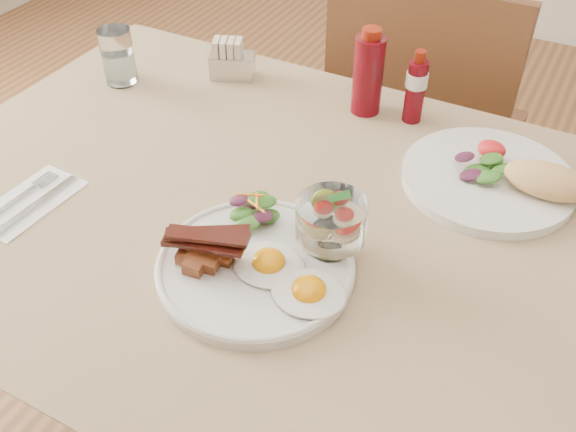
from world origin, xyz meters
name	(u,v)px	position (x,y,z in m)	size (l,w,h in m)	color
table	(299,259)	(0.00, 0.00, 0.66)	(1.33, 0.88, 0.75)	brown
chair_far	(421,131)	(0.00, 0.66, 0.52)	(0.42, 0.42, 0.93)	brown
main_plate	(255,267)	(0.00, -0.13, 0.76)	(0.28, 0.28, 0.02)	silver
fried_eggs	(288,277)	(0.05, -0.14, 0.78)	(0.20, 0.14, 0.03)	silver
bacon_potato_pile	(204,249)	(-0.06, -0.16, 0.79)	(0.13, 0.08, 0.06)	maroon
side_salad	(254,212)	(-0.05, -0.05, 0.79)	(0.08, 0.07, 0.04)	#195215
fruit_cup	(332,220)	(0.08, -0.06, 0.82)	(0.10, 0.10, 0.10)	white
second_plate	(502,178)	(0.26, 0.22, 0.77)	(0.31, 0.28, 0.07)	silver
ketchup_bottle	(368,74)	(-0.03, 0.34, 0.83)	(0.06, 0.06, 0.17)	#53040D
hot_sauce_bottle	(416,88)	(0.06, 0.35, 0.82)	(0.05, 0.05, 0.14)	#53040D
sugar_caddy	(231,62)	(-0.33, 0.33, 0.79)	(0.10, 0.08, 0.08)	silver
water_glass	(118,59)	(-0.52, 0.21, 0.80)	(0.07, 0.07, 0.11)	white
napkin_cutlery	(29,202)	(-0.40, -0.17, 0.75)	(0.10, 0.18, 0.01)	white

